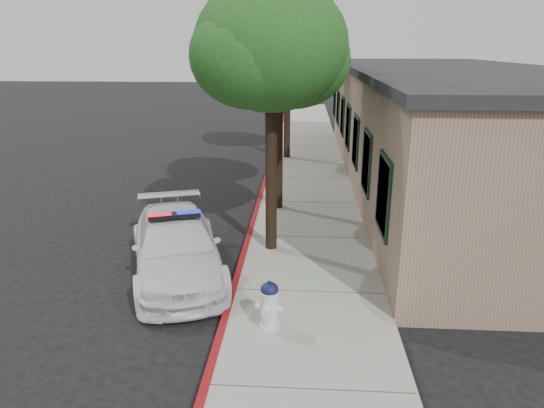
{
  "coord_description": "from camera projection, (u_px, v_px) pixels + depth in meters",
  "views": [
    {
      "loc": [
        1.45,
        -9.01,
        4.98
      ],
      "look_at": [
        0.72,
        2.22,
        1.3
      ],
      "focal_mm": 32.26,
      "sensor_mm": 36.0,
      "label": 1
    }
  ],
  "objects": [
    {
      "name": "street_tree_far",
      "position": [
        289.0,
        46.0,
        20.49
      ],
      "size": [
        3.59,
        3.36,
        6.35
      ],
      "rotation": [
        0.0,
        0.0,
        -0.13
      ],
      "color": "black",
      "rests_on": "sidewalk"
    },
    {
      "name": "red_curb",
      "position": [
        249.0,
        238.0,
        13.0
      ],
      "size": [
        0.14,
        60.0,
        0.16
      ],
      "primitive_type": "cube",
      "color": "maroon",
      "rests_on": "ground"
    },
    {
      "name": "fire_hydrant",
      "position": [
        269.0,
        305.0,
        8.63
      ],
      "size": [
        0.52,
        0.45,
        0.9
      ],
      "rotation": [
        0.0,
        0.0,
        -0.29
      ],
      "color": "silver",
      "rests_on": "sidewalk"
    },
    {
      "name": "clapboard_building",
      "position": [
        449.0,
        127.0,
        17.65
      ],
      "size": [
        7.3,
        20.89,
        4.24
      ],
      "color": "#997B64",
      "rests_on": "ground"
    },
    {
      "name": "sidewalk",
      "position": [
        307.0,
        239.0,
        12.91
      ],
      "size": [
        3.2,
        60.0,
        0.15
      ],
      "primitive_type": "cube",
      "color": "#98968A",
      "rests_on": "ground"
    },
    {
      "name": "street_tree_near",
      "position": [
        272.0,
        52.0,
        10.75
      ],
      "size": [
        3.54,
        3.42,
        6.26
      ],
      "rotation": [
        0.0,
        0.0,
        0.06
      ],
      "color": "black",
      "rests_on": "sidewalk"
    },
    {
      "name": "ground",
      "position": [
        231.0,
        295.0,
        10.19
      ],
      "size": [
        120.0,
        120.0,
        0.0
      ],
      "primitive_type": "plane",
      "color": "black",
      "rests_on": "ground"
    },
    {
      "name": "police_car",
      "position": [
        176.0,
        246.0,
        10.94
      ],
      "size": [
        3.25,
        5.0,
        1.47
      ],
      "rotation": [
        0.0,
        0.0,
        0.32
      ],
      "color": "white",
      "rests_on": "ground"
    },
    {
      "name": "street_tree_mid",
      "position": [
        279.0,
        43.0,
        13.78
      ],
      "size": [
        3.49,
        3.43,
        6.46
      ],
      "rotation": [
        0.0,
        0.0,
        0.1
      ],
      "color": "black",
      "rests_on": "sidewalk"
    }
  ]
}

